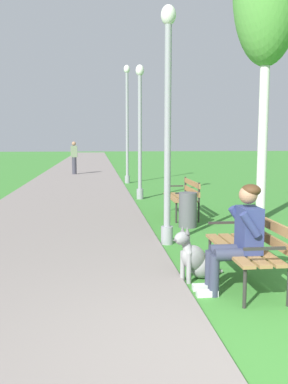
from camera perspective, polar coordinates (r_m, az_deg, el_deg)
name	(u,v)px	position (r m, az deg, el deg)	size (l,w,h in m)	color
ground_plane	(269,363)	(3.73, 16.41, -21.18)	(120.00, 120.00, 0.00)	#3D8433
paved_path	(83,167)	(27.08, -8.19, 3.34)	(3.79, 60.00, 0.04)	gray
park_bench_near	(250,243)	(5.26, 14.02, -6.71)	(0.55, 1.50, 0.85)	olive
park_bench_mid	(184,194)	(9.63, 5.36, -0.33)	(0.55, 1.50, 0.85)	olive
person_seated_on_near_bench	(239,234)	(4.95, 12.71, -5.54)	(0.74, 0.49, 1.25)	#33384C
dog_grey	(197,259)	(5.40, 7.08, -8.97)	(0.76, 0.49, 0.71)	gray
lamp_post_near	(168,124)	(6.99, 3.20, 9.13)	(0.24, 0.24, 3.86)	gray
lamp_post_mid	(140,131)	(12.40, -0.55, 8.25)	(0.24, 0.24, 3.86)	gray
lamp_post_far	(127,123)	(17.03, -2.29, 9.24)	(0.24, 0.24, 4.64)	gray
litter_bin	(188,210)	(8.52, 5.91, -2.40)	(0.36, 0.36, 0.70)	#515156
pedestrian_distant	(74,158)	(21.28, -9.37, 4.54)	(0.32, 0.22, 1.65)	#383842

